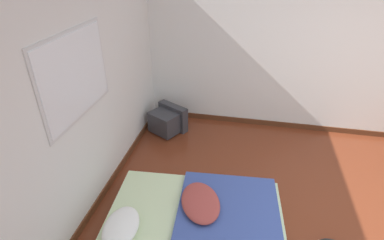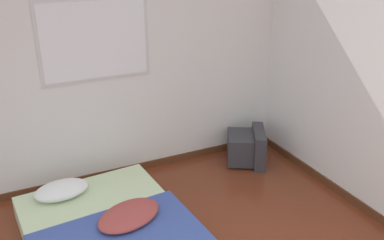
% 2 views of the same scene
% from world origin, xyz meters
% --- Properties ---
extents(wall_back, '(7.33, 0.08, 2.60)m').
position_xyz_m(wall_back, '(0.00, 2.97, 1.29)').
color(wall_back, white).
rests_on(wall_back, ground_plane).
extents(wall_right, '(0.08, 8.28, 2.60)m').
position_xyz_m(wall_right, '(2.49, 0.00, 1.29)').
color(wall_right, white).
rests_on(wall_right, ground_plane).
extents(mattress_bed, '(1.49, 1.92, 0.38)m').
position_xyz_m(mattress_bed, '(-0.02, 1.70, 0.14)').
color(mattress_bed, beige).
rests_on(mattress_bed, ground_plane).
extents(crt_tv, '(0.63, 0.65, 0.42)m').
position_xyz_m(crt_tv, '(1.95, 2.55, 0.20)').
color(crt_tv, '#333338').
rests_on(crt_tv, ground_plane).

